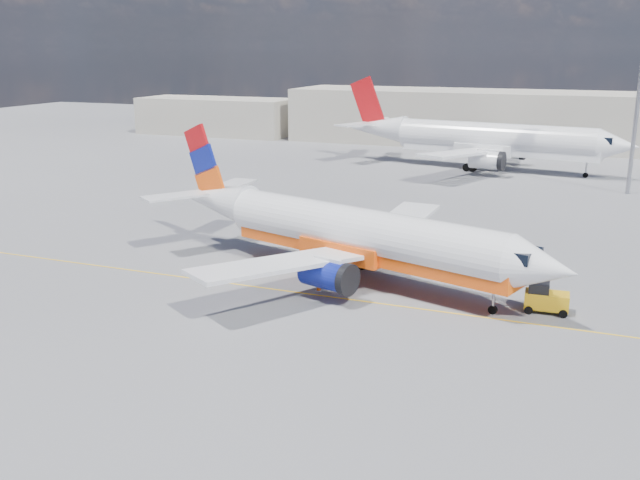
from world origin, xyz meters
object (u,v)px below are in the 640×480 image
at_px(main_jet, 350,233).
at_px(traffic_cone, 319,287).
at_px(gse_tug, 545,298).
at_px(second_jet, 486,140).

distance_m(main_jet, traffic_cone, 4.12).
bearing_deg(gse_tug, traffic_cone, -177.51).
relative_size(main_jet, gse_tug, 12.21).
bearing_deg(main_jet, traffic_cone, -91.98).
relative_size(main_jet, second_jet, 0.84).
bearing_deg(gse_tug, second_jet, 99.55).
distance_m(main_jet, gse_tug, 12.40).
relative_size(second_jet, traffic_cone, 74.32).
distance_m(second_jet, traffic_cone, 48.86).
bearing_deg(second_jet, main_jet, -83.61).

